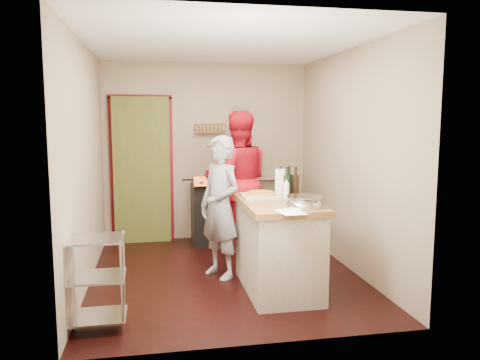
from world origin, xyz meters
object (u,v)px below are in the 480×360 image
island (278,243)px  person_stripe (220,207)px  stove (213,212)px  wire_shelving (96,278)px  person_red (238,180)px

island → person_stripe: bearing=135.6°
stove → wire_shelving: stove is taller
person_stripe → person_red: person_red is taller
island → person_red: (-0.12, 1.68, 0.45)m
person_stripe → stove: bearing=144.2°
person_stripe → person_red: bearing=128.8°
island → person_red: size_ratio=0.72×
wire_shelving → person_stripe: person_stripe is taller
wire_shelving → person_stripe: size_ratio=0.50×
island → person_red: person_red is taller
stove → person_red: 0.67m
wire_shelving → island: size_ratio=0.59×
island → stove: bearing=102.0°
stove → wire_shelving: (-1.33, -2.62, -0.01)m
island → person_stripe: (-0.54, 0.52, 0.31)m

